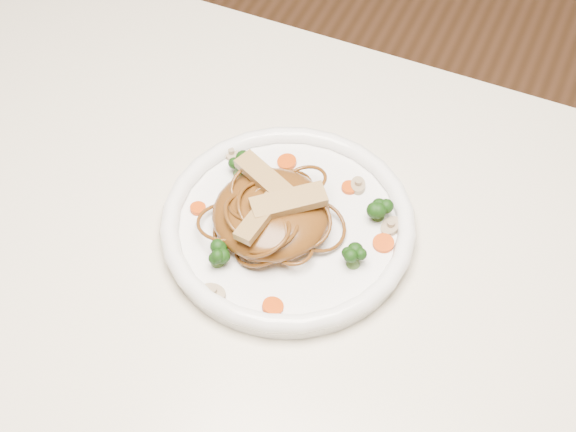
% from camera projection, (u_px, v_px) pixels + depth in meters
% --- Properties ---
extents(table, '(1.20, 0.80, 0.75)m').
position_uv_depth(table, '(285.00, 357.00, 0.94)').
color(table, beige).
rests_on(table, ground).
extents(plate, '(0.28, 0.28, 0.02)m').
position_uv_depth(plate, '(288.00, 229.00, 0.92)').
color(plate, white).
rests_on(plate, table).
extents(noodle_mound, '(0.14, 0.14, 0.04)m').
position_uv_depth(noodle_mound, '(271.00, 214.00, 0.90)').
color(noodle_mound, brown).
rests_on(noodle_mound, plate).
extents(chicken_a, '(0.08, 0.07, 0.01)m').
position_uv_depth(chicken_a, '(289.00, 202.00, 0.87)').
color(chicken_a, tan).
rests_on(chicken_a, noodle_mound).
extents(chicken_b, '(0.07, 0.05, 0.01)m').
position_uv_depth(chicken_b, '(264.00, 177.00, 0.90)').
color(chicken_b, tan).
rests_on(chicken_b, noodle_mound).
extents(chicken_c, '(0.03, 0.06, 0.01)m').
position_uv_depth(chicken_c, '(258.00, 218.00, 0.86)').
color(chicken_c, tan).
rests_on(chicken_c, noodle_mound).
extents(broccoli_0, '(0.03, 0.03, 0.03)m').
position_uv_depth(broccoli_0, '(379.00, 209.00, 0.91)').
color(broccoli_0, '#0E330A').
rests_on(broccoli_0, plate).
extents(broccoli_1, '(0.03, 0.03, 0.03)m').
position_uv_depth(broccoli_1, '(239.00, 164.00, 0.94)').
color(broccoli_1, '#0E330A').
rests_on(broccoli_1, plate).
extents(broccoli_2, '(0.04, 0.04, 0.03)m').
position_uv_depth(broccoli_2, '(217.00, 253.00, 0.87)').
color(broccoli_2, '#0E330A').
rests_on(broccoli_2, plate).
extents(broccoli_3, '(0.03, 0.03, 0.03)m').
position_uv_depth(broccoli_3, '(354.00, 256.00, 0.87)').
color(broccoli_3, '#0E330A').
rests_on(broccoli_3, plate).
extents(carrot_0, '(0.02, 0.02, 0.00)m').
position_uv_depth(carrot_0, '(349.00, 188.00, 0.94)').
color(carrot_0, '#BE3806').
rests_on(carrot_0, plate).
extents(carrot_1, '(0.02, 0.02, 0.00)m').
position_uv_depth(carrot_1, '(198.00, 208.00, 0.92)').
color(carrot_1, '#BE3806').
rests_on(carrot_1, plate).
extents(carrot_2, '(0.03, 0.03, 0.00)m').
position_uv_depth(carrot_2, '(383.00, 243.00, 0.89)').
color(carrot_2, '#BE3806').
rests_on(carrot_2, plate).
extents(carrot_3, '(0.03, 0.03, 0.00)m').
position_uv_depth(carrot_3, '(287.00, 162.00, 0.96)').
color(carrot_3, '#BE3806').
rests_on(carrot_3, plate).
extents(carrot_4, '(0.02, 0.02, 0.00)m').
position_uv_depth(carrot_4, '(273.00, 307.00, 0.85)').
color(carrot_4, '#BE3806').
rests_on(carrot_4, plate).
extents(mushroom_0, '(0.03, 0.03, 0.01)m').
position_uv_depth(mushroom_0, '(213.00, 293.00, 0.85)').
color(mushroom_0, tan).
rests_on(mushroom_0, plate).
extents(mushroom_1, '(0.03, 0.03, 0.01)m').
position_uv_depth(mushroom_1, '(390.00, 227.00, 0.91)').
color(mushroom_1, tan).
rests_on(mushroom_1, plate).
extents(mushroom_2, '(0.03, 0.03, 0.01)m').
position_uv_depth(mushroom_2, '(232.00, 154.00, 0.97)').
color(mushroom_2, tan).
rests_on(mushroom_2, plate).
extents(mushroom_3, '(0.03, 0.03, 0.01)m').
position_uv_depth(mushroom_3, '(358.00, 186.00, 0.94)').
color(mushroom_3, tan).
rests_on(mushroom_3, plate).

